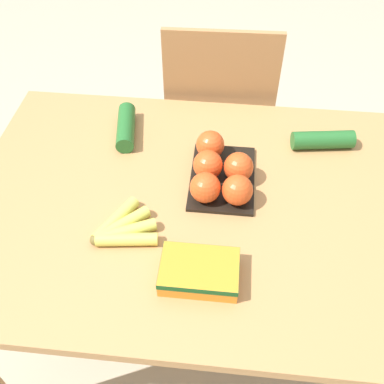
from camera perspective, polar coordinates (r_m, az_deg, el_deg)
ground_plane at (r=1.85m, az=-0.00°, el=-16.96°), size 12.00×12.00×0.00m
dining_table at (r=1.29m, az=-0.00°, el=-4.16°), size 1.23×0.89×0.77m
chair at (r=1.83m, az=3.32°, el=7.76°), size 0.43×0.41×1.00m
banana_bunch at (r=1.14m, az=-8.92°, el=-4.71°), size 0.17×0.16×0.03m
tomato_pack at (r=1.23m, az=3.59°, el=2.66°), size 0.18×0.26×0.09m
carrot_bag at (r=1.04m, az=0.94°, el=-9.94°), size 0.18×0.12×0.05m
cucumber_near at (r=1.40m, az=16.27°, el=6.37°), size 0.19×0.08×0.05m
cucumber_far at (r=1.41m, az=-8.39°, el=8.15°), size 0.08×0.19×0.05m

